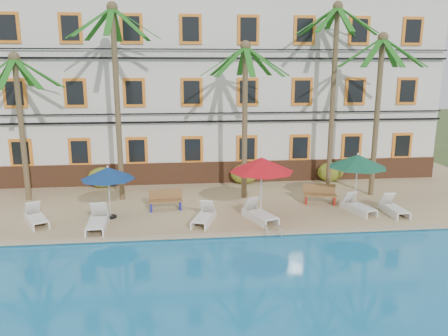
{
  "coord_description": "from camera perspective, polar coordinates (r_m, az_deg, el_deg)",
  "views": [
    {
      "loc": [
        -2.22,
        -16.52,
        6.54
      ],
      "look_at": [
        -0.19,
        3.0,
        2.0
      ],
      "focal_mm": 35.0,
      "sensor_mm": 36.0,
      "label": 1
    }
  ],
  "objects": [
    {
      "name": "shrub_right",
      "position": [
        25.28,
        13.73,
        -0.48
      ],
      "size": [
        1.5,
        0.9,
        1.1
      ],
      "primitive_type": "ellipsoid",
      "color": "#275E1B",
      "rests_on": "pool_deck"
    },
    {
      "name": "hotel_building",
      "position": [
        26.62,
        -1.18,
        10.51
      ],
      "size": [
        25.4,
        6.44,
        10.22
      ],
      "color": "silver",
      "rests_on": "pool_deck"
    },
    {
      "name": "lounger_c",
      "position": [
        18.16,
        -2.64,
        -6.33
      ],
      "size": [
        1.18,
        1.9,
        0.85
      ],
      "color": "white",
      "rests_on": "pool_deck"
    },
    {
      "name": "palm_b",
      "position": [
        21.02,
        -13.93,
        11.25
      ],
      "size": [
        4.22,
        4.22,
        9.14
      ],
      "color": "brown",
      "rests_on": "pool_deck"
    },
    {
      "name": "lounger_f",
      "position": [
        20.64,
        21.24,
        -4.85
      ],
      "size": [
        0.69,
        1.79,
        0.84
      ],
      "color": "white",
      "rests_on": "pool_deck"
    },
    {
      "name": "pool_deck",
      "position": [
        22.57,
        -0.06,
        -3.49
      ],
      "size": [
        30.0,
        12.0,
        0.25
      ],
      "primitive_type": "cube",
      "color": "tan",
      "rests_on": "ground"
    },
    {
      "name": "palm_c",
      "position": [
        20.85,
        2.76,
        9.01
      ],
      "size": [
        4.22,
        4.22,
        7.5
      ],
      "color": "brown",
      "rests_on": "pool_deck"
    },
    {
      "name": "shrub_left",
      "position": [
        24.18,
        -15.62,
        -1.2
      ],
      "size": [
        1.5,
        0.9,
        1.1
      ],
      "primitive_type": "ellipsoid",
      "color": "#275E1B",
      "rests_on": "pool_deck"
    },
    {
      "name": "bench_left",
      "position": [
        19.89,
        -7.67,
        -4.12
      ],
      "size": [
        1.54,
        0.63,
        0.93
      ],
      "color": "olive",
      "rests_on": "pool_deck"
    },
    {
      "name": "umbrella_green",
      "position": [
        20.24,
        17.06,
        0.84
      ],
      "size": [
        2.6,
        2.6,
        2.6
      ],
      "color": "black",
      "rests_on": "pool_deck"
    },
    {
      "name": "palm_d",
      "position": [
        23.43,
        14.19,
        11.85
      ],
      "size": [
        4.22,
        4.22,
        9.48
      ],
      "color": "brown",
      "rests_on": "pool_deck"
    },
    {
      "name": "palm_a",
      "position": [
        22.56,
        -25.18,
        7.33
      ],
      "size": [
        4.22,
        4.22,
        6.98
      ],
      "color": "brown",
      "rests_on": "pool_deck"
    },
    {
      "name": "palm_e",
      "position": [
        22.51,
        19.54,
        9.18
      ],
      "size": [
        4.22,
        4.22,
        7.9
      ],
      "color": "brown",
      "rests_on": "pool_deck"
    },
    {
      "name": "lounger_e",
      "position": [
        20.34,
        17.06,
        -4.78
      ],
      "size": [
        1.16,
        1.88,
        0.84
      ],
      "color": "white",
      "rests_on": "pool_deck"
    },
    {
      "name": "pool_coping",
      "position": [
        16.98,
        2.01,
        -8.62
      ],
      "size": [
        30.0,
        0.35,
        0.06
      ],
      "primitive_type": "cube",
      "color": "tan",
      "rests_on": "pool_deck"
    },
    {
      "name": "umbrella_blue",
      "position": [
        18.92,
        -14.92,
        -0.7
      ],
      "size": [
        2.28,
        2.28,
        2.29
      ],
      "color": "black",
      "rests_on": "pool_deck"
    },
    {
      "name": "lounger_b",
      "position": [
        18.22,
        -16.19,
        -6.69
      ],
      "size": [
        0.8,
        2.03,
        0.95
      ],
      "color": "white",
      "rests_on": "pool_deck"
    },
    {
      "name": "ground",
      "position": [
        17.91,
        1.6,
        -8.4
      ],
      "size": [
        100.0,
        100.0,
        0.0
      ],
      "primitive_type": "plane",
      "color": "#384C23",
      "rests_on": "ground"
    },
    {
      "name": "shrub_mid",
      "position": [
        24.09,
        2.66,
        -0.78
      ],
      "size": [
        1.5,
        0.9,
        1.1
      ],
      "primitive_type": "ellipsoid",
      "color": "#275E1B",
      "rests_on": "pool_deck"
    },
    {
      "name": "umbrella_red",
      "position": [
        18.22,
        4.94,
        0.4
      ],
      "size": [
        2.72,
        2.72,
        2.72
      ],
      "color": "black",
      "rests_on": "pool_deck"
    },
    {
      "name": "swimming_pool",
      "position": [
        11.71,
        6.39,
        -20.43
      ],
      "size": [
        26.0,
        12.0,
        0.2
      ],
      "primitive_type": "cube",
      "color": "#1778B3",
      "rests_on": "ground"
    },
    {
      "name": "bench_right",
      "position": [
        21.06,
        12.44,
        -3.33
      ],
      "size": [
        1.57,
        0.79,
        0.93
      ],
      "color": "olive",
      "rests_on": "pool_deck"
    },
    {
      "name": "pool_ladder",
      "position": [
        17.11,
        6.39,
        -8.63
      ],
      "size": [
        0.54,
        0.74,
        0.74
      ],
      "color": "silver",
      "rests_on": "ground"
    },
    {
      "name": "lounger_a",
      "position": [
        19.6,
        -23.32,
        -5.95
      ],
      "size": [
        1.41,
        1.87,
        0.84
      ],
      "color": "white",
      "rests_on": "pool_deck"
    },
    {
      "name": "lounger_d",
      "position": [
        18.49,
        4.63,
        -5.94
      ],
      "size": [
        1.35,
        2.05,
        0.91
      ],
      "color": "white",
      "rests_on": "pool_deck"
    }
  ]
}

